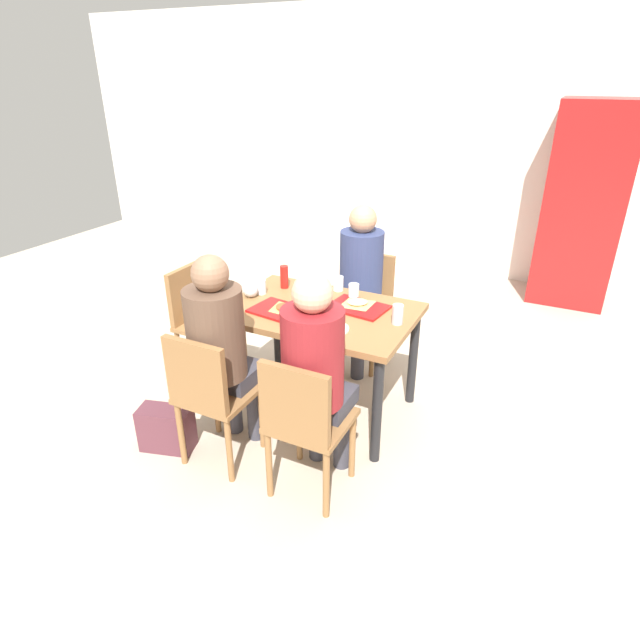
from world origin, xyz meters
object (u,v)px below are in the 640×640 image
at_px(chair_near_left, 209,391).
at_px(condiment_bottle, 284,277).
at_px(chair_near_right, 304,420).
at_px(tray_red_far, 358,307).
at_px(person_in_red, 221,342).
at_px(paper_plate_near_edge, 330,328).
at_px(main_table, 320,323).
at_px(pizza_slice_a, 284,308).
at_px(soda_can, 398,314).
at_px(person_far_side, 359,276).
at_px(person_in_brown_jacket, 316,366).
at_px(tray_red_near, 280,311).
at_px(handbag, 167,429).
at_px(plastic_cup_a, 338,284).
at_px(plastic_cup_d, 354,291).
at_px(paper_plate_center, 311,292).
at_px(chair_far_side, 365,300).
at_px(plastic_cup_b, 298,325).
at_px(foil_bundle, 251,290).
at_px(plastic_cup_c, 261,287).
at_px(chair_left_end, 200,315).
at_px(pizza_slice_b, 358,303).
at_px(drink_fridge, 583,206).

xyz_separation_m(chair_near_left, condiment_bottle, (-0.09, 1.01, 0.32)).
distance_m(chair_near_right, tray_red_far, 0.95).
distance_m(person_in_red, paper_plate_near_edge, 0.64).
relative_size(main_table, pizza_slice_a, 4.99).
bearing_deg(soda_can, person_far_side, 128.83).
bearing_deg(person_in_brown_jacket, tray_red_near, 134.95).
bearing_deg(main_table, chair_near_right, -69.33).
height_order(pizza_slice_a, handbag, pizza_slice_a).
bearing_deg(chair_near_left, pizza_slice_a, 80.60).
bearing_deg(plastic_cup_a, pizza_slice_a, -108.57).
distance_m(person_in_red, plastic_cup_d, 1.01).
bearing_deg(paper_plate_center, tray_red_far, -14.71).
bearing_deg(tray_red_near, tray_red_far, 32.36).
bearing_deg(chair_far_side, plastic_cup_b, -88.50).
height_order(chair_far_side, soda_can, soda_can).
height_order(person_far_side, plastic_cup_a, person_far_side).
relative_size(foil_bundle, handbag, 0.31).
bearing_deg(chair_near_right, plastic_cup_c, 132.32).
distance_m(chair_near_left, person_far_side, 1.49).
distance_m(chair_left_end, plastic_cup_c, 0.58).
xyz_separation_m(pizza_slice_b, condiment_bottle, (-0.58, 0.07, 0.06)).
xyz_separation_m(chair_far_side, plastic_cup_a, (-0.03, -0.44, 0.29)).
distance_m(main_table, chair_far_side, 0.80).
bearing_deg(person_far_side, soda_can, -51.17).
xyz_separation_m(paper_plate_center, drink_fridge, (1.57, 2.63, 0.20)).
height_order(person_in_red, pizza_slice_b, person_in_red).
distance_m(chair_far_side, condiment_bottle, 0.76).
xyz_separation_m(plastic_cup_d, condiment_bottle, (-0.51, -0.04, 0.03)).
xyz_separation_m(chair_left_end, soda_can, (1.49, 0.02, 0.30)).
relative_size(main_table, tray_red_near, 3.32).
height_order(person_in_brown_jacket, handbag, person_in_brown_jacket).
xyz_separation_m(person_in_brown_jacket, tray_red_near, (-0.51, 0.51, 0.00)).
height_order(chair_left_end, foil_bundle, chair_left_end).
bearing_deg(soda_can, condiment_bottle, 167.18).
bearing_deg(chair_far_side, paper_plate_near_edge, -79.99).
bearing_deg(condiment_bottle, plastic_cup_d, 4.59).
relative_size(chair_far_side, pizza_slice_b, 3.31).
bearing_deg(foil_bundle, chair_far_side, 57.98).
bearing_deg(plastic_cup_a, person_in_brown_jacket, -71.77).
xyz_separation_m(tray_red_far, pizza_slice_a, (-0.40, -0.25, 0.02)).
bearing_deg(paper_plate_near_edge, paper_plate_center, 128.63).
distance_m(condiment_bottle, drink_fridge, 3.17).
bearing_deg(main_table, tray_red_near, -145.69).
xyz_separation_m(person_in_red, drink_fridge, (1.69, 3.50, 0.20)).
bearing_deg(paper_plate_near_edge, pizza_slice_a, 164.93).
height_order(main_table, plastic_cup_a, plastic_cup_a).
height_order(pizza_slice_b, plastic_cup_d, plastic_cup_d).
xyz_separation_m(soda_can, condiment_bottle, (-0.90, 0.20, 0.02)).
bearing_deg(chair_near_right, pizza_slice_a, 126.16).
xyz_separation_m(chair_left_end, tray_red_near, (0.77, -0.14, 0.25)).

